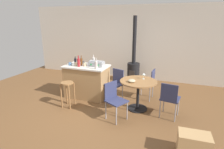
# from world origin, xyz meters

# --- Properties ---
(ground_plane) EXTENTS (8.80, 8.80, 0.00)m
(ground_plane) POSITION_xyz_m (0.00, 0.00, 0.00)
(ground_plane) COLOR brown
(back_wall) EXTENTS (8.00, 0.10, 2.70)m
(back_wall) POSITION_xyz_m (0.00, 2.79, 1.35)
(back_wall) COLOR beige
(back_wall) RESTS_ON ground_plane
(kitchen_island) EXTENTS (1.24, 0.74, 0.93)m
(kitchen_island) POSITION_xyz_m (-0.67, 0.55, 0.47)
(kitchen_island) COLOR #A37A4C
(kitchen_island) RESTS_ON ground_plane
(wooden_stool) EXTENTS (0.31, 0.31, 0.66)m
(wooden_stool) POSITION_xyz_m (-0.82, -0.21, 0.47)
(wooden_stool) COLOR olive
(wooden_stool) RESTS_ON ground_plane
(dining_table) EXTENTS (0.90, 0.90, 0.75)m
(dining_table) POSITION_xyz_m (0.90, 0.26, 0.57)
(dining_table) COLOR black
(dining_table) RESTS_ON ground_plane
(folding_chair_near) EXTENTS (0.54, 0.54, 0.85)m
(folding_chair_near) POSITION_xyz_m (0.50, -0.37, 0.50)
(folding_chair_near) COLOR navy
(folding_chair_near) RESTS_ON ground_plane
(folding_chair_far) EXTENTS (0.46, 0.46, 0.86)m
(folding_chair_far) POSITION_xyz_m (1.66, 0.06, 0.51)
(folding_chair_far) COLOR navy
(folding_chair_far) RESTS_ON ground_plane
(folding_chair_left) EXTENTS (0.44, 0.44, 0.87)m
(folding_chair_left) POSITION_xyz_m (1.04, 0.97, 0.51)
(folding_chair_left) COLOR navy
(folding_chair_left) RESTS_ON ground_plane
(folding_chair_right) EXTENTS (0.51, 0.51, 0.88)m
(folding_chair_right) POSITION_xyz_m (0.20, 0.58, 0.52)
(folding_chair_right) COLOR navy
(folding_chair_right) RESTS_ON ground_plane
(wood_stove) EXTENTS (0.44, 0.45, 2.32)m
(wood_stove) POSITION_xyz_m (0.31, 2.28, 0.55)
(wood_stove) COLOR black
(wood_stove) RESTS_ON ground_plane
(toolbox) EXTENTS (0.42, 0.25, 0.16)m
(toolbox) POSITION_xyz_m (-0.36, 0.58, 1.01)
(toolbox) COLOR gray
(toolbox) RESTS_ON kitchen_island
(bottle_0) EXTENTS (0.06, 0.06, 0.28)m
(bottle_0) POSITION_xyz_m (-0.80, 0.53, 1.04)
(bottle_0) COLOR #603314
(bottle_0) RESTS_ON kitchen_island
(bottle_1) EXTENTS (0.07, 0.07, 0.22)m
(bottle_1) POSITION_xyz_m (-1.07, 0.65, 1.02)
(bottle_1) COLOR black
(bottle_1) RESTS_ON kitchen_island
(bottle_2) EXTENTS (0.07, 0.07, 0.28)m
(bottle_2) POSITION_xyz_m (-0.55, 0.80, 1.04)
(bottle_2) COLOR #B7B2AD
(bottle_2) RESTS_ON kitchen_island
(bottle_3) EXTENTS (0.08, 0.08, 0.29)m
(bottle_3) POSITION_xyz_m (-0.24, 0.31, 1.05)
(bottle_3) COLOR #B7B2AD
(bottle_3) RESTS_ON kitchen_island
(bottle_4) EXTENTS (0.08, 0.08, 0.31)m
(bottle_4) POSITION_xyz_m (-0.81, 0.38, 1.05)
(bottle_4) COLOR maroon
(bottle_4) RESTS_ON kitchen_island
(cup_0) EXTENTS (0.11, 0.08, 0.09)m
(cup_0) POSITION_xyz_m (-0.67, 0.48, 0.98)
(cup_0) COLOR tan
(cup_0) RESTS_ON kitchen_island
(cup_1) EXTENTS (0.12, 0.09, 0.10)m
(cup_1) POSITION_xyz_m (-0.93, 0.45, 0.98)
(cup_1) COLOR tan
(cup_1) RESTS_ON kitchen_island
(cup_2) EXTENTS (0.12, 0.09, 0.09)m
(cup_2) POSITION_xyz_m (-0.87, 0.69, 0.98)
(cup_2) COLOR #383838
(cup_2) RESTS_ON kitchen_island
(cup_3) EXTENTS (0.12, 0.09, 0.09)m
(cup_3) POSITION_xyz_m (-1.11, 0.43, 0.98)
(cup_3) COLOR #4C7099
(cup_3) RESTS_ON kitchen_island
(wine_glass) EXTENTS (0.07, 0.07, 0.14)m
(wine_glass) POSITION_xyz_m (0.99, 0.44, 0.86)
(wine_glass) COLOR silver
(wine_glass) RESTS_ON dining_table
(serving_bowl) EXTENTS (0.18, 0.18, 0.07)m
(serving_bowl) POSITION_xyz_m (0.77, 0.10, 0.79)
(serving_bowl) COLOR tan
(serving_bowl) RESTS_ON dining_table
(cardboard_box) EXTENTS (0.52, 0.34, 0.41)m
(cardboard_box) POSITION_xyz_m (2.12, -1.07, 0.21)
(cardboard_box) COLOR tan
(cardboard_box) RESTS_ON ground_plane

